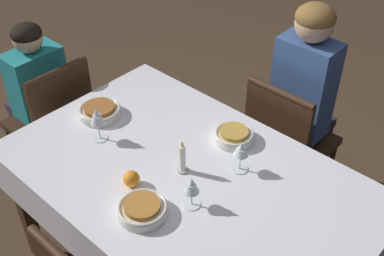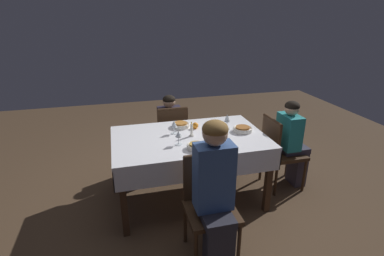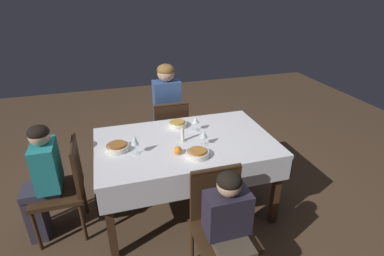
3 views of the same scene
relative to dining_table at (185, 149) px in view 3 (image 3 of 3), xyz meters
The scene contains 16 objects.
ground_plane 0.67m from the dining_table, ahead, with size 8.00×8.00×0.00m, color #4C3826.
dining_table is the anchor object (origin of this frame).
chair_north 0.79m from the dining_table, 88.19° to the left, with size 0.41×0.42×0.87m.
chair_south 0.79m from the dining_table, 86.44° to the right, with size 0.41×0.42×0.87m.
chair_west 1.07m from the dining_table, behind, with size 0.42×0.41×0.87m.
person_adult_denim 0.91m from the dining_table, 88.48° to the left, with size 0.30×0.34×1.23m.
person_child_dark 0.94m from the dining_table, 87.08° to the right, with size 0.30×0.33×0.96m.
person_child_teal 1.22m from the dining_table, behind, with size 0.33×0.30×1.05m.
bowl_north 0.33m from the dining_table, 88.38° to the left, with size 0.18×0.18×0.06m.
wine_glass_north 0.29m from the dining_table, 48.96° to the left, with size 0.07×0.07×0.14m.
bowl_south 0.30m from the dining_table, 84.03° to the right, with size 0.20×0.20×0.06m.
wine_glass_south 0.25m from the dining_table, 40.82° to the right, with size 0.07×0.07×0.14m.
bowl_west 0.60m from the dining_table, behind, with size 0.21×0.21×0.06m.
wine_glass_west 0.50m from the dining_table, 167.47° to the right, with size 0.07×0.07×0.17m.
candle_centerpiece 0.15m from the dining_table, behind, with size 0.05×0.05×0.16m.
orange_fruit 0.26m from the dining_table, 120.67° to the right, with size 0.07×0.07×0.07m, color orange.
Camera 3 is at (-0.61, -2.27, 2.02)m, focal length 28.00 mm.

